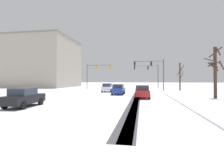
{
  "coord_description": "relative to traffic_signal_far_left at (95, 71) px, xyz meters",
  "views": [
    {
      "loc": [
        4.97,
        -7.75,
        2.33
      ],
      "look_at": [
        0.0,
        21.32,
        2.8
      ],
      "focal_mm": 28.07,
      "sensor_mm": 36.0,
      "label": 1
    }
  ],
  "objects": [
    {
      "name": "office_building_far_left_block",
      "position": [
        -20.62,
        8.79,
        3.23
      ],
      "size": [
        20.65,
        19.47,
        15.79
      ],
      "color": "#A89E8E",
      "rests_on": "ground"
    },
    {
      "name": "car_white_lead",
      "position": [
        5.33,
        -10.93,
        -3.85
      ],
      "size": [
        1.87,
        4.12,
        1.62
      ],
      "color": "silver",
      "rests_on": "ground"
    },
    {
      "name": "wheel_track_left_lane",
      "position": [
        11.32,
        -21.08,
        -4.67
      ],
      "size": [
        0.74,
        33.51,
        0.01
      ],
      "primitive_type": "cube",
      "color": "#424247",
      "rests_on": "ground"
    },
    {
      "name": "traffic_signal_far_left",
      "position": [
        0.0,
        0.0,
        0.0
      ],
      "size": [
        6.68,
        0.68,
        6.5
      ],
      "color": "#47474C",
      "rests_on": "ground"
    },
    {
      "name": "bare_tree_sidewalk_far",
      "position": [
        19.84,
        -5.31,
        -1.55
      ],
      "size": [
        1.54,
        1.6,
        5.93
      ],
      "color": "#423023",
      "rests_on": "ground"
    },
    {
      "name": "car_red_third",
      "position": [
        11.92,
        -21.55,
        -3.85
      ],
      "size": [
        1.93,
        4.15,
        1.62
      ],
      "color": "red",
      "rests_on": "ground"
    },
    {
      "name": "car_blue_second",
      "position": [
        8.22,
        -16.56,
        -3.85
      ],
      "size": [
        1.84,
        4.1,
        1.62
      ],
      "color": "#233899",
      "rests_on": "ground"
    },
    {
      "name": "ground_plane",
      "position": [
        6.93,
        -36.31,
        -4.67
      ],
      "size": [
        300.0,
        300.0,
        0.0
      ],
      "primitive_type": "plane",
      "color": "silver"
    },
    {
      "name": "bare_tree_sidewalk_mid",
      "position": [
        20.96,
        -20.33,
        -1.11
      ],
      "size": [
        2.49,
        2.43,
        6.57
      ],
      "color": "#423023",
      "rests_on": "ground"
    },
    {
      "name": "traffic_signal_near_right",
      "position": [
        14.07,
        -7.97,
        -0.02
      ],
      "size": [
        6.12,
        0.63,
        6.5
      ],
      "color": "#47474C",
      "rests_on": "ground"
    },
    {
      "name": "sidewalk_kerb_right",
      "position": [
        17.58,
        -22.6,
        -4.61
      ],
      "size": [
        4.0,
        33.51,
        0.12
      ],
      "primitive_type": "cube",
      "color": "white",
      "rests_on": "ground"
    },
    {
      "name": "car_black_fourth",
      "position": [
        1.89,
        -30.5,
        -3.85
      ],
      "size": [
        1.95,
        4.16,
        1.62
      ],
      "color": "black",
      "rests_on": "ground"
    },
    {
      "name": "wheel_track_right_lane",
      "position": [
        11.08,
        -21.08,
        -4.67
      ],
      "size": [
        0.95,
        33.51,
        0.01
      ],
      "primitive_type": "cube",
      "color": "#424247",
      "rests_on": "ground"
    },
    {
      "name": "traffic_signal_far_right",
      "position": [
        13.86,
        4.17,
        -0.0
      ],
      "size": [
        6.68,
        0.44,
        6.5
      ],
      "color": "#47474C",
      "rests_on": "ground"
    }
  ]
}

